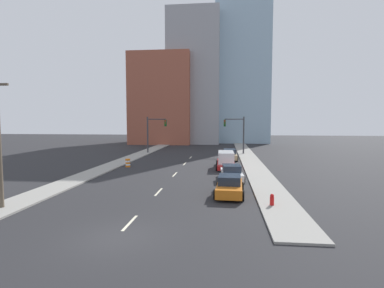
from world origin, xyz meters
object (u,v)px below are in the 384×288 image
object	(u,v)px
sedan_orange	(230,186)
traffic_signal_right	(238,130)
traffic_barrel	(128,163)
traffic_signal_left	(153,130)
sedan_white	(232,173)
fire_hydrant	(272,200)
box_truck_red	(226,160)
sedan_tan	(230,155)

from	to	relation	value
sedan_orange	traffic_signal_right	bearing A→B (deg)	88.95
traffic_barrel	traffic_signal_left	bearing A→B (deg)	92.34
sedan_white	fire_hydrant	bearing A→B (deg)	-77.84
traffic_barrel	sedan_white	bearing A→B (deg)	-28.80
traffic_signal_right	sedan_white	xyz separation A→B (m)	(-1.48, -21.46, -3.20)
fire_hydrant	box_truck_red	xyz separation A→B (m)	(-2.79, 15.16, 0.48)
traffic_signal_left	traffic_barrel	bearing A→B (deg)	-87.66
fire_hydrant	sedan_white	bearing A→B (deg)	105.58
fire_hydrant	sedan_tan	bearing A→B (deg)	95.73
sedan_tan	box_truck_red	bearing A→B (deg)	-96.18
sedan_orange	traffic_signal_left	bearing A→B (deg)	116.90
sedan_orange	box_truck_red	bearing A→B (deg)	93.63
traffic_barrel	box_truck_red	size ratio (longest dim) A/B	0.15
fire_hydrant	traffic_signal_left	bearing A→B (deg)	116.38
fire_hydrant	sedan_tan	world-z (taller)	sedan_tan
traffic_signal_right	box_truck_red	distance (m)	15.03
fire_hydrant	sedan_orange	xyz separation A→B (m)	(-2.58, 2.72, 0.25)
fire_hydrant	sedan_white	size ratio (longest dim) A/B	0.18
traffic_signal_left	sedan_tan	distance (m)	14.83
traffic_signal_left	fire_hydrant	world-z (taller)	traffic_signal_left
traffic_barrel	sedan_orange	xyz separation A→B (m)	(11.57, -12.09, 0.19)
fire_hydrant	traffic_signal_right	bearing A→B (deg)	91.60
traffic_signal_left	box_truck_red	xyz separation A→B (m)	(11.97, -14.61, -2.94)
traffic_barrel	sedan_tan	distance (m)	14.14
sedan_orange	sedan_tan	size ratio (longest dim) A/B	0.97
traffic_signal_right	fire_hydrant	bearing A→B (deg)	-88.40
sedan_white	traffic_signal_left	bearing A→B (deg)	116.70
traffic_signal_right	box_truck_red	bearing A→B (deg)	-97.66
traffic_signal_left	box_truck_red	bearing A→B (deg)	-50.67
traffic_signal_right	fire_hydrant	xyz separation A→B (m)	(0.83, -29.76, -3.42)
sedan_white	traffic_signal_right	bearing A→B (deg)	82.64
sedan_white	sedan_tan	world-z (taller)	sedan_tan
traffic_signal_right	sedan_orange	bearing A→B (deg)	-93.71
sedan_orange	sedan_white	size ratio (longest dim) A/B	0.97
traffic_signal_right	sedan_tan	distance (m)	8.09
traffic_barrel	sedan_white	distance (m)	13.51
traffic_signal_right	sedan_white	bearing A→B (deg)	-93.95
traffic_barrel	sedan_white	xyz separation A→B (m)	(11.84, -6.51, 0.16)
traffic_signal_left	sedan_tan	xyz separation A→B (m)	(12.51, -7.32, -3.15)
sedan_white	box_truck_red	xyz separation A→B (m)	(-0.48, 6.86, 0.27)
fire_hydrant	sedan_orange	world-z (taller)	sedan_orange
traffic_barrel	sedan_white	size ratio (longest dim) A/B	0.20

